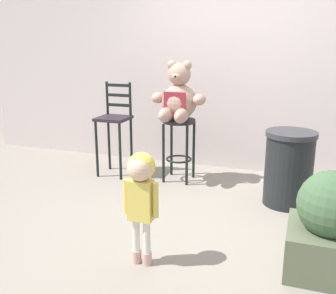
% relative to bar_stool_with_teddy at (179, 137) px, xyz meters
% --- Properties ---
extents(ground_plane, '(24.00, 24.00, 0.00)m').
position_rel_bar_stool_with_teddy_xyz_m(ground_plane, '(0.52, -0.97, -0.52)').
color(ground_plane, gray).
extents(building_wall, '(7.35, 0.30, 3.05)m').
position_rel_bar_stool_with_teddy_xyz_m(building_wall, '(0.52, 0.79, 1.00)').
color(building_wall, beige).
rests_on(building_wall, ground_plane).
extents(bar_stool_with_teddy, '(0.38, 0.38, 0.74)m').
position_rel_bar_stool_with_teddy_xyz_m(bar_stool_with_teddy, '(0.00, 0.00, 0.00)').
color(bar_stool_with_teddy, black).
rests_on(bar_stool_with_teddy, ground_plane).
extents(teddy_bear, '(0.62, 0.56, 0.66)m').
position_rel_bar_stool_with_teddy_xyz_m(teddy_bear, '(0.00, -0.03, 0.46)').
color(teddy_bear, tan).
rests_on(teddy_bear, bar_stool_with_teddy).
extents(child_walking, '(0.27, 0.22, 0.85)m').
position_rel_bar_stool_with_teddy_xyz_m(child_walking, '(0.31, -1.83, 0.10)').
color(child_walking, '#C69B8F').
rests_on(child_walking, ground_plane).
extents(trash_bin, '(0.50, 0.50, 0.75)m').
position_rel_bar_stool_with_teddy_xyz_m(trash_bin, '(1.25, -0.32, -0.14)').
color(trash_bin, black).
rests_on(trash_bin, ground_plane).
extents(bar_chair_empty, '(0.37, 0.37, 1.13)m').
position_rel_bar_stool_with_teddy_xyz_m(bar_chair_empty, '(-0.81, -0.04, 0.11)').
color(bar_chair_empty, black).
rests_on(bar_chair_empty, ground_plane).
extents(planter_with_shrub, '(0.56, 0.56, 0.75)m').
position_rel_bar_stool_with_teddy_xyz_m(planter_with_shrub, '(1.59, -1.48, -0.18)').
color(planter_with_shrub, '#525B42').
rests_on(planter_with_shrub, ground_plane).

